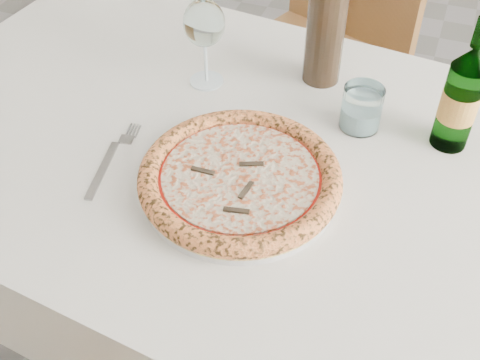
# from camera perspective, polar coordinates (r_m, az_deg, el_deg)

# --- Properties ---
(dining_table) EXTENTS (1.53, 1.01, 0.76)m
(dining_table) POSITION_cam_1_polar(r_m,az_deg,el_deg) (1.12, 1.79, -0.64)
(dining_table) COLOR brown
(dining_table) RESTS_ON floor
(chair_far) EXTENTS (0.58, 0.58, 0.93)m
(chair_far) POSITION_cam_1_polar(r_m,az_deg,el_deg) (1.87, 8.51, 14.12)
(chair_far) COLOR brown
(chair_far) RESTS_ON floor
(plate) EXTENTS (0.32, 0.32, 0.02)m
(plate) POSITION_cam_1_polar(r_m,az_deg,el_deg) (0.98, -0.00, -0.47)
(plate) COLOR white
(plate) RESTS_ON dining_table
(pizza) EXTENTS (0.33, 0.33, 0.03)m
(pizza) POSITION_cam_1_polar(r_m,az_deg,el_deg) (0.97, -0.00, 0.27)
(pizza) COLOR #F4D063
(pizza) RESTS_ON plate
(fork) EXTENTS (0.04, 0.20, 0.00)m
(fork) POSITION_cam_1_polar(r_m,az_deg,el_deg) (1.06, -12.21, 1.86)
(fork) COLOR #999999
(fork) RESTS_ON dining_table
(wine_glass) EXTENTS (0.08, 0.08, 0.18)m
(wine_glass) POSITION_cam_1_polar(r_m,az_deg,el_deg) (1.16, -3.43, 14.44)
(wine_glass) COLOR white
(wine_glass) RESTS_ON dining_table
(tumbler) EXTENTS (0.07, 0.07, 0.08)m
(tumbler) POSITION_cam_1_polar(r_m,az_deg,el_deg) (1.11, 11.42, 6.48)
(tumbler) COLOR white
(tumbler) RESTS_ON dining_table
(beer_bottle) EXTENTS (0.06, 0.06, 0.25)m
(beer_bottle) POSITION_cam_1_polar(r_m,az_deg,el_deg) (1.08, 20.24, 7.34)
(beer_bottle) COLOR #34742F
(beer_bottle) RESTS_ON dining_table
(wine_bottle) EXTENTS (0.07, 0.07, 0.30)m
(wine_bottle) POSITION_cam_1_polar(r_m,az_deg,el_deg) (1.18, 8.22, 14.72)
(wine_bottle) COLOR black
(wine_bottle) RESTS_ON dining_table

